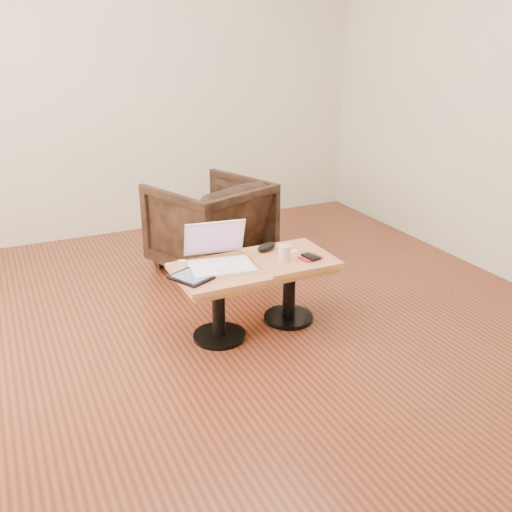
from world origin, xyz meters
name	(u,v)px	position (x,y,z in m)	size (l,w,h in m)	color
room_shell	(218,111)	(0.00, 0.00, 1.35)	(4.52, 4.52, 2.71)	#431D13
side_table_left	(218,288)	(-0.02, 0.03, 0.33)	(0.49, 0.49, 0.44)	black
side_table_right	(290,272)	(0.48, 0.06, 0.33)	(0.49, 0.49, 0.44)	black
laptop	(219,257)	(0.02, 0.10, 0.49)	(0.41, 0.40, 0.25)	white
tablet	(191,277)	(-0.19, -0.01, 0.45)	(0.25, 0.27, 0.02)	black
charging_adapter	(182,263)	(-0.17, 0.21, 0.46)	(0.04, 0.04, 0.02)	white
glasses_case	(267,247)	(0.38, 0.20, 0.47)	(0.16, 0.07, 0.05)	black
striped_cup	(284,253)	(0.40, 0.00, 0.49)	(0.08, 0.08, 0.10)	#D85C69
earbuds_tangle	(294,251)	(0.53, 0.11, 0.45)	(0.07, 0.05, 0.01)	white
phone_on_sleeve	(311,257)	(0.57, -0.03, 0.45)	(0.15, 0.13, 0.02)	maroon
armchair	(210,225)	(0.33, 1.07, 0.35)	(0.75, 0.77, 0.70)	black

